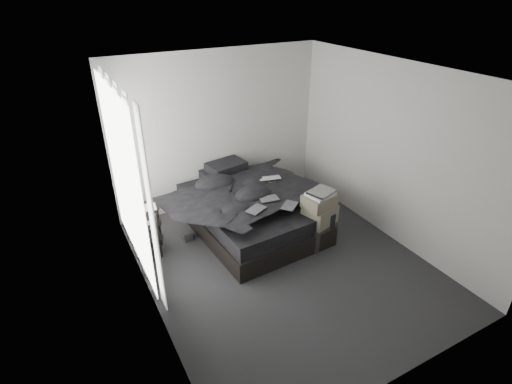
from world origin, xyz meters
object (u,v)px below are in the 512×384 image
laptop (271,175)px  side_stand (148,231)px  bed (251,219)px  box_lower (317,233)px

laptop → side_stand: (-1.98, 0.03, -0.43)m
bed → box_lower: box_lower is taller
laptop → box_lower: (0.27, -0.92, -0.62)m
side_stand → bed: bearing=-3.8°
box_lower → bed: bearing=128.6°
laptop → box_lower: laptop is taller
laptop → side_stand: laptop is taller
bed → side_stand: 1.61m
side_stand → box_lower: (2.26, -0.95, -0.19)m
box_lower → laptop: bearing=106.6°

